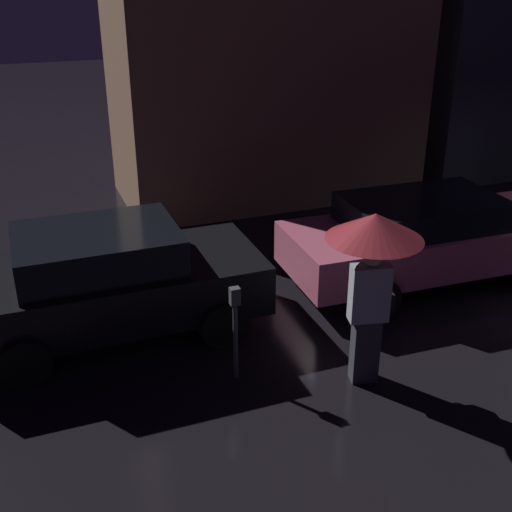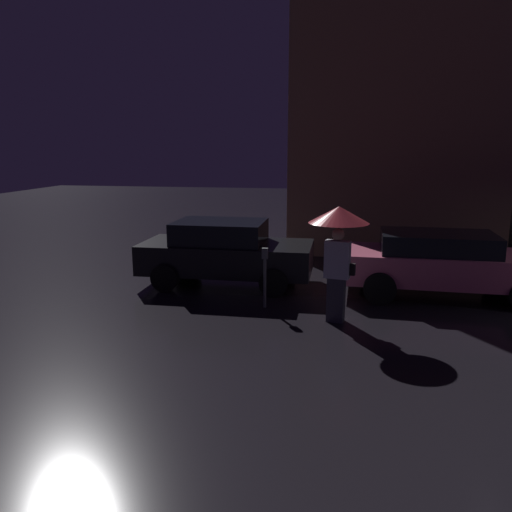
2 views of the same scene
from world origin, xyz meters
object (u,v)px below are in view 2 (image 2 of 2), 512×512
at_px(parked_car_pink, 443,262).
at_px(pedestrian_with_umbrella, 338,231).
at_px(parked_car_black, 225,252).
at_px(parking_meter, 265,271).

distance_m(parked_car_pink, pedestrian_with_umbrella, 3.24).
relative_size(parked_car_black, pedestrian_with_umbrella, 1.85).
distance_m(parked_car_pink, parking_meter, 4.04).
xyz_separation_m(pedestrian_with_umbrella, parking_meter, (-1.47, 0.61, -0.97)).
bearing_deg(pedestrian_with_umbrella, parking_meter, 170.36).
bearing_deg(parked_car_pink, parked_car_black, 179.74).
height_order(pedestrian_with_umbrella, parking_meter, pedestrian_with_umbrella).
distance_m(parked_car_black, parking_meter, 2.07).
relative_size(parked_car_pink, parking_meter, 3.73).
bearing_deg(parked_car_black, parked_car_pink, -2.14).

